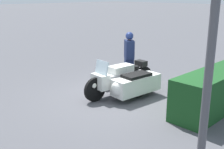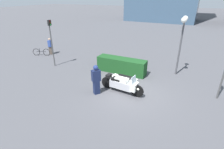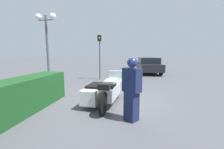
% 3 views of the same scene
% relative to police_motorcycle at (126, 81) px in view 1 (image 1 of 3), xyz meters
% --- Properties ---
extents(ground_plane, '(160.00, 160.00, 0.00)m').
position_rel_police_motorcycle_xyz_m(ground_plane, '(0.40, -0.14, -0.48)').
color(ground_plane, '#4C4C51').
extents(police_motorcycle, '(2.72, 1.26, 1.18)m').
position_rel_police_motorcycle_xyz_m(police_motorcycle, '(0.00, 0.00, 0.00)').
color(police_motorcycle, black).
rests_on(police_motorcycle, ground).
extents(officer_rider, '(0.52, 0.56, 1.76)m').
position_rel_police_motorcycle_xyz_m(officer_rider, '(-1.29, -1.07, 0.45)').
color(officer_rider, '#192347').
rests_on(officer_rider, ground).
extents(hedge_bush_curbside, '(3.61, 0.91, 1.08)m').
position_rel_police_motorcycle_xyz_m(hedge_bush_curbside, '(-1.20, 2.35, 0.06)').
color(hedge_bush_curbside, '#19471E').
rests_on(hedge_bush_curbside, ground).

